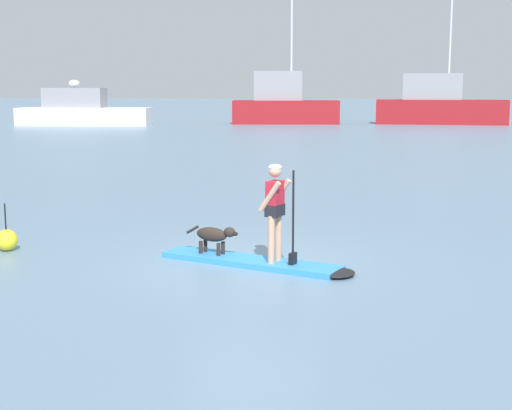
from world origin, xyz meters
TOP-DOWN VIEW (x-y plane):
  - ground_plane at (0.00, 0.00)m, footprint 400.00×400.00m
  - paddleboard at (0.21, -0.09)m, footprint 3.60×2.04m
  - person_paddler at (0.47, -0.20)m, footprint 0.68×0.60m
  - dog at (-0.69, 0.29)m, footprint 1.04×0.50m
  - moored_boat_far_port at (-19.24, 46.41)m, footprint 10.95×3.65m
  - moored_boat_port at (-2.89, 50.93)m, footprint 9.27×4.15m
  - moored_boat_outer at (10.28, 51.38)m, footprint 11.02×3.89m
  - marker_buoy at (-4.75, 0.59)m, footprint 0.41×0.41m

SIDE VIEW (x-z plane):
  - ground_plane at x=0.00m, z-range 0.00..0.00m
  - paddleboard at x=0.21m, z-range 0.00..0.10m
  - marker_buoy at x=-4.75m, z-range -0.25..0.67m
  - dog at x=-0.69m, z-range 0.18..0.71m
  - person_paddler at x=0.47m, z-range 0.23..1.93m
  - moored_boat_far_port at x=-19.24m, z-range -0.70..3.01m
  - moored_boat_outer at x=10.28m, z-range -3.76..7.00m
  - moored_boat_port at x=-2.89m, z-range -3.76..7.11m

